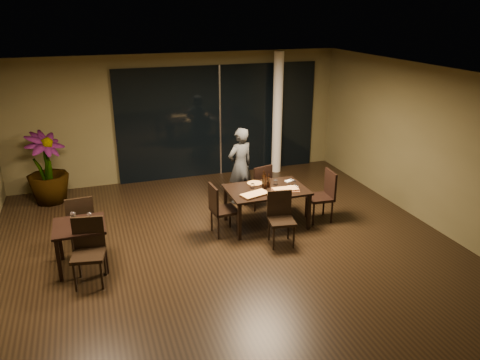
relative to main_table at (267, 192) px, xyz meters
name	(u,v)px	position (x,y,z in m)	size (l,w,h in m)	color
ground	(229,252)	(-1.00, -0.80, -0.68)	(8.00, 8.00, 0.00)	black
wall_back	(178,117)	(-1.00, 3.25, 0.82)	(8.00, 0.10, 3.00)	brown
wall_front	(368,319)	(-1.00, -4.85, 0.82)	(8.00, 0.10, 3.00)	brown
wall_right	(434,148)	(3.05, -0.80, 0.82)	(0.10, 8.00, 3.00)	brown
ceiling	(228,75)	(-1.00, -0.80, 2.34)	(8.00, 8.00, 0.04)	silver
window_panel	(220,121)	(0.00, 3.16, 0.67)	(5.00, 0.06, 2.70)	black
column	(277,114)	(1.40, 2.85, 0.82)	(0.24, 0.24, 3.00)	white
main_table	(267,192)	(0.00, 0.00, 0.00)	(1.50, 1.00, 0.75)	black
side_table	(80,232)	(-3.40, -0.50, -0.05)	(0.80, 0.80, 0.75)	black
chair_main_far	(260,184)	(0.16, 0.78, -0.14)	(0.54, 0.54, 0.96)	black
chair_main_near	(280,215)	(-0.03, -0.75, -0.14)	(0.50, 0.50, 0.95)	black
chair_main_left	(220,207)	(-0.96, -0.10, -0.13)	(0.49, 0.49, 0.98)	black
chair_main_right	(324,193)	(1.16, -0.14, -0.11)	(0.50, 0.50, 1.01)	black
chair_side_far	(81,219)	(-3.39, 0.18, -0.13)	(0.49, 0.49, 0.98)	black
chair_side_near	(89,247)	(-3.28, -0.97, -0.10)	(0.55, 0.55, 1.02)	black
diner	(240,166)	(-0.12, 1.22, 0.15)	(0.56, 0.37, 1.65)	#323537
potted_plant	(47,168)	(-4.02, 2.54, 0.10)	(0.84, 0.84, 1.54)	#194617
pizza_board_left	(255,195)	(-0.33, -0.24, 0.08)	(0.51, 0.26, 0.01)	#492917
pizza_board_right	(285,190)	(0.30, -0.19, 0.08)	(0.53, 0.26, 0.01)	#482817
oblong_pizza_left	(255,194)	(-0.33, -0.24, 0.10)	(0.49, 0.24, 0.02)	#691B09
oblong_pizza_right	(285,189)	(0.30, -0.19, 0.10)	(0.45, 0.21, 0.02)	#69090D
round_pizza	(255,183)	(-0.12, 0.32, 0.08)	(0.28, 0.28, 0.01)	#BD3415
bottle_a	(265,181)	(-0.02, 0.02, 0.22)	(0.06, 0.06, 0.29)	black
bottle_b	(269,181)	(0.06, 0.06, 0.21)	(0.06, 0.06, 0.27)	black
bottle_c	(264,179)	(-0.02, 0.10, 0.24)	(0.07, 0.07, 0.32)	black
tumbler_left	(252,186)	(-0.24, 0.12, 0.12)	(0.07, 0.07, 0.09)	white
tumbler_right	(276,182)	(0.24, 0.14, 0.12)	(0.08, 0.08, 0.09)	white
napkin_near	(293,187)	(0.51, -0.08, 0.08)	(0.18, 0.10, 0.01)	white
napkin_far	(289,181)	(0.58, 0.24, 0.08)	(0.18, 0.10, 0.01)	white
wine_glass_a	(73,218)	(-3.47, -0.44, 0.17)	(0.09, 0.09, 0.20)	white
wine_glass_b	(90,219)	(-3.22, -0.52, 0.17)	(0.08, 0.08, 0.19)	white
side_napkin	(84,230)	(-3.32, -0.72, 0.08)	(0.18, 0.11, 0.01)	white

